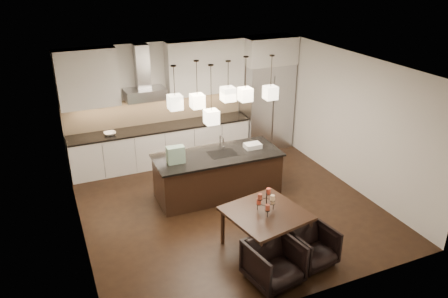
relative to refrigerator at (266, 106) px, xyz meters
name	(u,v)px	position (x,y,z in m)	size (l,w,h in m)	color
floor	(228,206)	(-2.10, -2.38, -1.08)	(5.50, 5.50, 0.02)	black
ceiling	(229,65)	(-2.10, -2.38, 1.73)	(5.50, 5.50, 0.02)	white
wall_back	(181,100)	(-2.10, 0.38, 0.32)	(5.50, 0.02, 2.80)	silver
wall_front	(313,215)	(-2.10, -5.14, 0.32)	(5.50, 0.02, 2.80)	silver
wall_left	(73,167)	(-4.86, -2.38, 0.32)	(0.02, 5.50, 2.80)	silver
wall_right	(349,120)	(0.66, -2.38, 0.32)	(0.02, 5.50, 2.80)	silver
refrigerator	(266,106)	(0.00, 0.00, 0.00)	(1.20, 0.72, 2.15)	#B7B7BA
fridge_panel	(269,50)	(0.00, 0.00, 1.40)	(1.26, 0.72, 0.65)	silver
lower_cabinets	(162,146)	(-2.73, 0.05, -0.64)	(4.21, 0.62, 0.88)	silver
countertop	(161,127)	(-2.73, 0.05, -0.17)	(4.21, 0.66, 0.04)	black
backsplash	(157,110)	(-2.73, 0.35, 0.16)	(4.21, 0.02, 0.63)	beige
upper_cab_left	(88,79)	(-4.20, 0.19, 1.10)	(1.25, 0.35, 1.25)	silver
upper_cab_right	(205,67)	(-1.55, 0.19, 1.10)	(1.86, 0.35, 1.25)	silver
hood_canopy	(145,94)	(-3.03, 0.10, 0.65)	(0.90, 0.52, 0.24)	#B7B7BA
hood_chimney	(142,66)	(-3.03, 0.21, 1.24)	(0.30, 0.28, 0.96)	#B7B7BA
fruit_bowl	(110,134)	(-3.90, 0.00, -0.12)	(0.26, 0.26, 0.06)	silver
island_body	(217,175)	(-2.10, -1.85, -0.64)	(2.46, 0.99, 0.87)	black
island_top	(217,155)	(-2.10, -1.85, -0.19)	(2.54, 1.06, 0.04)	black
faucet	(220,143)	(-2.00, -1.76, 0.02)	(0.10, 0.24, 0.37)	silver
tote_bag	(176,155)	(-2.98, -1.91, 0.00)	(0.33, 0.18, 0.33)	#206644
food_container	(253,146)	(-1.32, -1.86, -0.12)	(0.33, 0.24, 0.10)	silver
dining_table	(265,230)	(-2.08, -3.87, -0.72)	(1.18, 1.18, 0.71)	black
candelabra	(266,201)	(-2.08, -3.87, -0.16)	(0.34, 0.34, 0.42)	black
candle_a	(273,201)	(-1.95, -3.85, -0.20)	(0.07, 0.07, 0.09)	beige
candle_b	(259,201)	(-2.17, -3.77, -0.20)	(0.07, 0.07, 0.09)	#DC4A31
candle_c	(268,207)	(-2.13, -4.00, -0.20)	(0.07, 0.07, 0.09)	#963D2A
candle_d	(268,191)	(-2.00, -3.77, -0.05)	(0.07, 0.07, 0.09)	#DC4A31
candle_e	(260,197)	(-2.21, -3.88, -0.05)	(0.07, 0.07, 0.09)	#963D2A
candle_f	(273,198)	(-2.04, -3.99, -0.05)	(0.07, 0.07, 0.09)	beige
armchair_left	(274,262)	(-2.35, -4.64, -0.73)	(0.74, 0.76, 0.69)	black
armchair_right	(312,246)	(-1.58, -4.50, -0.76)	(0.67, 0.69, 0.62)	black
pendant_a	(175,102)	(-2.96, -1.96, 1.06)	(0.24, 0.24, 0.26)	#FBEDC8
pendant_b	(197,101)	(-2.46, -1.74, 0.95)	(0.24, 0.24, 0.26)	#FBEDC8
pendant_c	(228,94)	(-1.94, -1.99, 1.10)	(0.24, 0.24, 0.26)	#FBEDC8
pendant_d	(245,94)	(-1.47, -1.78, 0.97)	(0.24, 0.24, 0.26)	#FBEDC8
pendant_e	(270,93)	(-0.97, -1.89, 0.98)	(0.24, 0.24, 0.26)	#FBEDC8
pendant_f	(211,117)	(-2.34, -2.16, 0.75)	(0.24, 0.24, 0.26)	#FBEDC8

